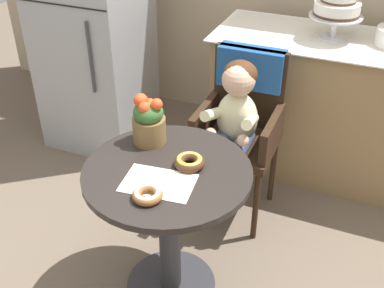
# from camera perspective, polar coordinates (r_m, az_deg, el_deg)

# --- Properties ---
(ground_plane) EXTENTS (8.00, 8.00, 0.00)m
(ground_plane) POSITION_cam_1_polar(r_m,az_deg,el_deg) (2.50, -2.48, -16.45)
(ground_plane) COLOR #6B5B4C
(cafe_table) EXTENTS (0.72, 0.72, 0.72)m
(cafe_table) POSITION_cam_1_polar(r_m,az_deg,el_deg) (2.14, -2.81, -7.63)
(cafe_table) COLOR #282321
(cafe_table) RESTS_ON ground
(wicker_chair) EXTENTS (0.42, 0.45, 0.95)m
(wicker_chair) POSITION_cam_1_polar(r_m,az_deg,el_deg) (2.62, 6.18, 4.21)
(wicker_chair) COLOR #332114
(wicker_chair) RESTS_ON ground
(seated_child) EXTENTS (0.27, 0.32, 0.73)m
(seated_child) POSITION_cam_1_polar(r_m,az_deg,el_deg) (2.48, 5.15, 3.37)
(seated_child) COLOR beige
(seated_child) RESTS_ON ground
(paper_napkin) EXTENTS (0.31, 0.22, 0.00)m
(paper_napkin) POSITION_cam_1_polar(r_m,az_deg,el_deg) (1.93, -4.02, -4.65)
(paper_napkin) COLOR white
(paper_napkin) RESTS_ON cafe_table
(donut_front) EXTENTS (0.12, 0.12, 0.04)m
(donut_front) POSITION_cam_1_polar(r_m,az_deg,el_deg) (1.85, -5.33, -5.99)
(donut_front) COLOR #936033
(donut_front) RESTS_ON cafe_table
(donut_mid) EXTENTS (0.13, 0.13, 0.05)m
(donut_mid) POSITION_cam_1_polar(r_m,az_deg,el_deg) (2.01, -0.31, -2.11)
(donut_mid) COLOR #4C2D19
(donut_mid) RESTS_ON cafe_table
(flower_vase) EXTENTS (0.15, 0.15, 0.24)m
(flower_vase) POSITION_cam_1_polar(r_m,az_deg,el_deg) (2.14, -5.19, 2.83)
(flower_vase) COLOR brown
(flower_vase) RESTS_ON cafe_table
(display_counter) EXTENTS (1.56, 0.62, 0.90)m
(display_counter) POSITION_cam_1_polar(r_m,az_deg,el_deg) (3.11, 16.90, 3.96)
(display_counter) COLOR #93754C
(display_counter) RESTS_ON ground
(tiered_cake_stand) EXTENTS (0.30, 0.30, 0.27)m
(tiered_cake_stand) POSITION_cam_1_polar(r_m,az_deg,el_deg) (2.88, 16.90, 15.30)
(tiered_cake_stand) COLOR silver
(tiered_cake_stand) RESTS_ON display_counter
(refrigerator) EXTENTS (0.64, 0.63, 1.70)m
(refrigerator) POSITION_cam_1_polar(r_m,az_deg,el_deg) (3.28, -11.81, 13.80)
(refrigerator) COLOR #9EA0A5
(refrigerator) RESTS_ON ground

